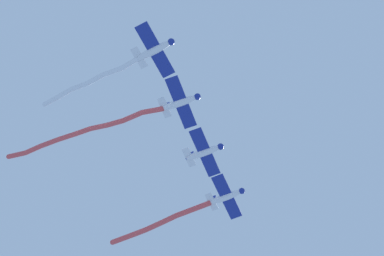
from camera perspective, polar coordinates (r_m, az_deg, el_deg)
name	(u,v)px	position (r m, az deg, el deg)	size (l,w,h in m)	color
airplane_lead	(155,50)	(75.68, -3.58, 7.49)	(6.27, 6.81, 1.90)	silver
smoke_trail_lead	(89,82)	(78.96, -9.89, 4.33)	(11.78, 10.01, 2.55)	white
airplane_left_wing	(181,102)	(78.31, -1.08, 2.49)	(6.79, 6.28, 1.90)	silver
smoke_trail_left_wing	(82,133)	(83.81, -10.55, -0.47)	(17.63, 18.38, 4.89)	#DB4C4C
airplane_right_wing	(205,152)	(81.09, 1.22, -2.34)	(6.67, 6.42, 1.90)	silver
airplane_slot	(227,196)	(85.04, 3.34, -6.59)	(6.55, 6.55, 1.90)	silver
smoke_trail_slot	(160,223)	(87.76, -3.07, -9.11)	(12.66, 11.43, 1.39)	#DB4C4C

